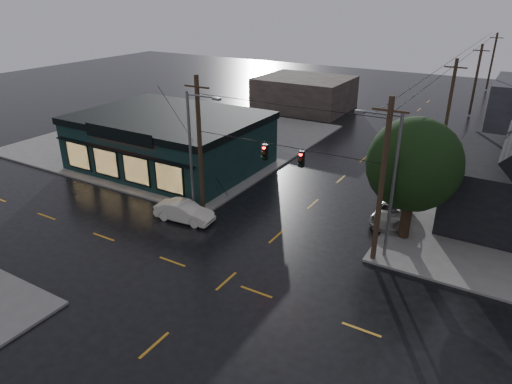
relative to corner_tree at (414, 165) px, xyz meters
The scene contains 15 objects.
ground_plane 13.66m from the corner_tree, 126.01° to the right, with size 160.00×160.00×0.00m, color black.
sidewalk_nw 29.57m from the corner_tree, 160.32° to the left, with size 28.00×28.00×0.15m, color slate.
pizza_shop 22.74m from the corner_tree, behind, with size 16.30×12.34×4.90m.
corner_tree is the anchor object (origin of this frame).
utility_pole_nw 15.32m from the corner_tree, 165.12° to the right, with size 2.00×0.32×10.15m, color black, non-canonical shape.
utility_pole_ne 6.49m from the corner_tree, 103.84° to the right, with size 2.00×0.32×10.15m, color black, non-canonical shape.
utility_pole_far_a 18.58m from the corner_tree, 92.93° to the left, with size 2.00×0.32×9.65m, color black, non-canonical shape.
utility_pole_far_b 38.18m from the corner_tree, 91.38° to the left, with size 2.00×0.32×9.15m, color black, non-canonical shape.
utility_pole_far_c 58.05m from the corner_tree, 90.90° to the left, with size 2.00×0.32×9.15m, color black, non-canonical shape.
span_signal_assembly 8.21m from the corner_tree, 153.19° to the right, with size 13.00×0.48×1.23m.
streetlight_nw 15.78m from the corner_tree, 162.81° to the right, with size 5.40×0.30×9.15m, color slate, non-canonical shape.
streetlight_ne 6.06m from the corner_tree, 97.81° to the right, with size 5.40×0.30×9.15m, color slate, non-canonical shape.
bg_building_west 36.82m from the corner_tree, 125.69° to the left, with size 12.00×10.00×4.40m, color #2F2822.
sedan_cream 15.91m from the corner_tree, 158.87° to the right, with size 1.53×4.37×1.44m, color beige.
suv_silver 5.20m from the corner_tree, 125.02° to the left, with size 2.24×4.87×1.35m, color #98988C.
Camera 1 is at (12.62, -17.86, 15.20)m, focal length 32.00 mm.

